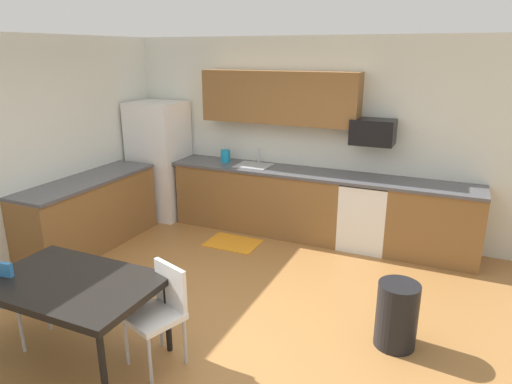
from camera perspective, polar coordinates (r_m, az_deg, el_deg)
name	(u,v)px	position (r m, az deg, el deg)	size (l,w,h in m)	color
ground_plane	(215,316)	(4.66, -5.23, -15.27)	(12.00, 12.00, 0.00)	#9E6B38
wall_back	(304,136)	(6.46, 6.05, 6.97)	(5.80, 0.10, 2.70)	silver
wall_left	(6,158)	(5.85, -28.97, 3.78)	(0.10, 5.80, 2.70)	silver
cabinet_run_back	(259,199)	(6.55, 0.44, -0.92)	(2.44, 0.60, 0.90)	brown
cabinet_run_back_right	(434,224)	(6.06, 21.52, -3.75)	(1.11, 0.60, 0.90)	brown
cabinet_run_left	(90,215)	(6.33, -20.17, -2.70)	(0.60, 2.00, 0.90)	brown
countertop_back	(295,172)	(6.23, 4.90, 2.56)	(4.80, 0.64, 0.04)	#4C4C51
countertop_left	(86,180)	(6.19, -20.62, 1.39)	(0.64, 2.00, 0.04)	#4C4C51
upper_cabinets_back	(279,97)	(6.28, 2.91, 11.81)	(2.20, 0.34, 0.70)	brown
refrigerator	(160,160)	(7.17, -12.02, 3.95)	(0.76, 0.70, 1.78)	white
oven_range	(365,214)	(6.13, 13.58, -2.68)	(0.60, 0.60, 0.91)	white
microwave	(373,132)	(5.96, 14.50, 7.34)	(0.54, 0.36, 0.32)	black
sink_basin	(254,170)	(6.46, -0.30, 2.80)	(0.48, 0.40, 0.14)	#A5A8AD
sink_faucet	(259,156)	(6.59, 0.35, 4.51)	(0.02, 0.02, 0.24)	#B2B5BA
dining_table	(72,287)	(4.05, -22.17, -11.03)	(1.40, 0.90, 0.73)	black
chair_near_table	(161,307)	(3.89, -11.92, -14.02)	(0.51, 0.51, 0.85)	white
chair_far_side	(8,292)	(4.57, -28.79, -10.97)	(0.47, 0.47, 0.85)	#2D72B7
trash_bin	(397,315)	(4.28, 17.30, -14.56)	(0.36, 0.36, 0.60)	black
floor_mat	(233,243)	(6.21, -2.94, -6.41)	(0.70, 0.50, 0.01)	orange
kettle	(226,157)	(6.68, -3.86, 4.48)	(0.14, 0.14, 0.20)	#198CBF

